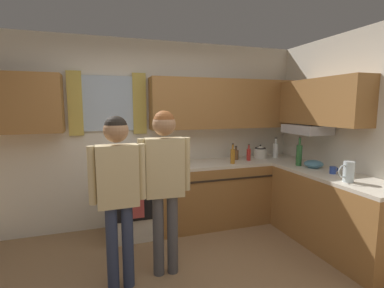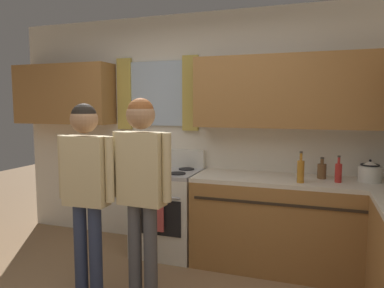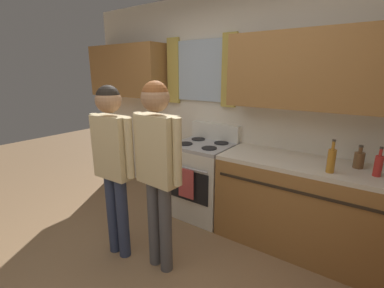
% 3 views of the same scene
% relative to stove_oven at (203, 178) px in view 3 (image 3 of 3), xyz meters
% --- Properties ---
extents(back_wall_unit, '(4.60, 0.42, 2.60)m').
position_rel_stove_oven_xyz_m(back_wall_unit, '(0.30, 0.27, 1.01)').
color(back_wall_unit, silver).
rests_on(back_wall_unit, ground).
extents(kitchen_counter_run, '(2.20, 2.24, 0.90)m').
position_rel_stove_oven_xyz_m(kitchen_counter_run, '(1.78, -0.48, -0.02)').
color(kitchen_counter_run, '#9E6B38').
rests_on(kitchen_counter_run, ground).
extents(stove_oven, '(0.66, 0.67, 1.10)m').
position_rel_stove_oven_xyz_m(stove_oven, '(0.00, 0.00, 0.00)').
color(stove_oven, silver).
rests_on(stove_oven, ground).
extents(bottle_sauce_red, '(0.06, 0.06, 0.25)m').
position_rel_stove_oven_xyz_m(bottle_sauce_red, '(1.70, -0.04, 0.53)').
color(bottle_sauce_red, red).
rests_on(bottle_sauce_red, kitchen_counter_run).
extents(bottle_squat_brown, '(0.08, 0.08, 0.21)m').
position_rel_stove_oven_xyz_m(bottle_squat_brown, '(1.56, 0.09, 0.51)').
color(bottle_squat_brown, brown).
rests_on(bottle_squat_brown, kitchen_counter_run).
extents(bottle_oil_amber, '(0.06, 0.06, 0.29)m').
position_rel_stove_oven_xyz_m(bottle_oil_amber, '(1.37, -0.17, 0.54)').
color(bottle_oil_amber, '#B27223').
rests_on(bottle_oil_amber, kitchen_counter_run).
extents(adult_left, '(0.50, 0.22, 1.61)m').
position_rel_stove_oven_xyz_m(adult_left, '(-0.24, -1.12, 0.55)').
color(adult_left, '#2D3856').
rests_on(adult_left, ground).
extents(adult_in_plaid, '(0.51, 0.22, 1.65)m').
position_rel_stove_oven_xyz_m(adult_in_plaid, '(0.21, -1.03, 0.57)').
color(adult_in_plaid, '#4C4C51').
rests_on(adult_in_plaid, ground).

